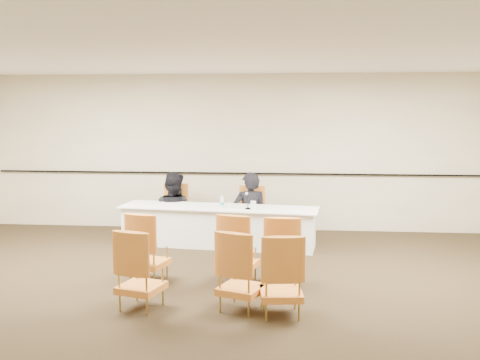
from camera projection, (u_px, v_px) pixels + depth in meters
The scene contains 20 objects.
floor at pixel (216, 299), 6.55m from camera, with size 10.00×10.00×0.00m, color black.
ceiling at pixel (214, 49), 6.17m from camera, with size 10.00×10.00×0.00m, color white.
wall_back at pixel (243, 153), 10.31m from camera, with size 10.00×0.04×3.00m, color beige.
wall_rail at pixel (243, 173), 10.32m from camera, with size 9.80×0.04×0.03m, color black.
panel_table at pixel (218, 226), 9.13m from camera, with size 3.38×0.79×0.68m, color white, non-canonical shape.
panelist_main at pixel (250, 219), 9.54m from camera, with size 0.62×0.40×1.69m, color black.
panelist_main_chair at pixel (250, 214), 9.52m from camera, with size 0.50×0.50×0.95m, color #A9681E, non-canonical shape.
panelist_second at pixel (173, 217), 9.83m from camera, with size 0.80×0.62×1.65m, color black.
panelist_second_chair at pixel (173, 211), 9.82m from camera, with size 0.50×0.50×0.95m, color #A9681E, non-canonical shape.
papers at pixel (239, 208), 8.92m from camera, with size 0.30×0.22×0.00m, color white.
microphone at pixel (248, 201), 8.85m from camera, with size 0.10×0.19×0.27m, color black, non-canonical shape.
water_bottle at pixel (222, 201), 9.04m from camera, with size 0.06×0.06×0.21m, color teal, non-canonical shape.
drinking_glass at pixel (229, 205), 8.93m from camera, with size 0.06×0.06×0.10m, color silver.
coffee_cup at pixel (253, 206), 8.79m from camera, with size 0.09×0.09×0.14m, color silver.
aud_chair_front_left at pixel (148, 247), 7.20m from camera, with size 0.50×0.50×0.95m, color #A9681E, non-canonical shape.
aud_chair_front_mid at pixel (238, 248), 7.13m from camera, with size 0.50×0.50×0.95m, color #A9681E, non-canonical shape.
aud_chair_front_right at pixel (283, 251), 6.99m from camera, with size 0.50×0.50×0.95m, color #A9681E, non-canonical shape.
aud_chair_back_left at pixel (141, 269), 6.18m from camera, with size 0.50×0.50×0.95m, color #A9681E, non-canonical shape.
aud_chair_back_mid at pixel (241, 270), 6.12m from camera, with size 0.50×0.50×0.95m, color #A9681E, non-canonical shape.
aud_chair_back_right at pixel (281, 274), 5.97m from camera, with size 0.50×0.50×0.95m, color #A9681E, non-canonical shape.
Camera 1 is at (0.86, -6.26, 2.27)m, focal length 40.00 mm.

